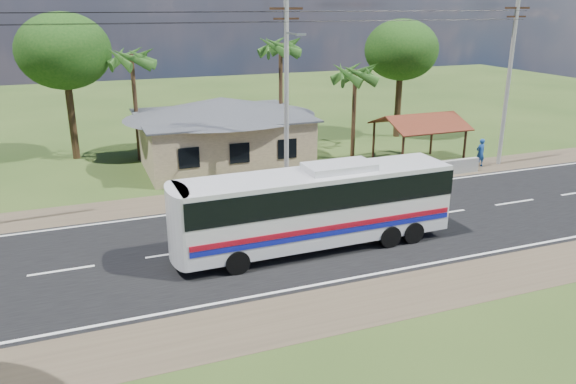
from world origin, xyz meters
The scene contains 14 objects.
ground centered at (0.00, 0.00, 0.00)m, with size 120.00×120.00×0.00m, color #294318.
road centered at (0.00, 0.00, 0.01)m, with size 120.00×16.00×0.03m.
house centered at (1.00, 13.00, 2.64)m, with size 12.40×10.00×5.00m.
waiting_shed centered at (13.00, 8.50, 2.73)m, with size 5.20×4.48×3.35m.
concrete_barrier centered at (12.00, 5.60, 0.45)m, with size 7.00×0.30×0.90m, color #9E9E99.
utility_poles centered at (2.67, 6.49, 5.77)m, with size 32.80×2.22×11.00m.
palm_near centered at (9.50, 11.00, 5.71)m, with size 2.80×2.80×6.70m.
palm_mid centered at (6.00, 15.50, 7.16)m, with size 2.80×2.80×8.20m.
palm_far centered at (-4.00, 16.00, 6.68)m, with size 2.80×2.80×7.70m.
tree_behind_house centered at (-8.00, 18.00, 7.12)m, with size 6.00×6.00×9.61m.
tree_behind_shed centered at (16.00, 16.00, 6.68)m, with size 5.60×5.60×9.02m.
coach_bus centered at (1.35, -1.52, 2.10)m, with size 11.88×2.73×3.67m.
motorcycle centered at (8.13, 5.99, 0.51)m, with size 0.68×1.95×1.02m, color black.
person centered at (16.39, 6.44, 0.92)m, with size 0.67×0.44×1.84m, color #1A4490.
Camera 1 is at (-7.81, -21.89, 9.99)m, focal length 35.00 mm.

